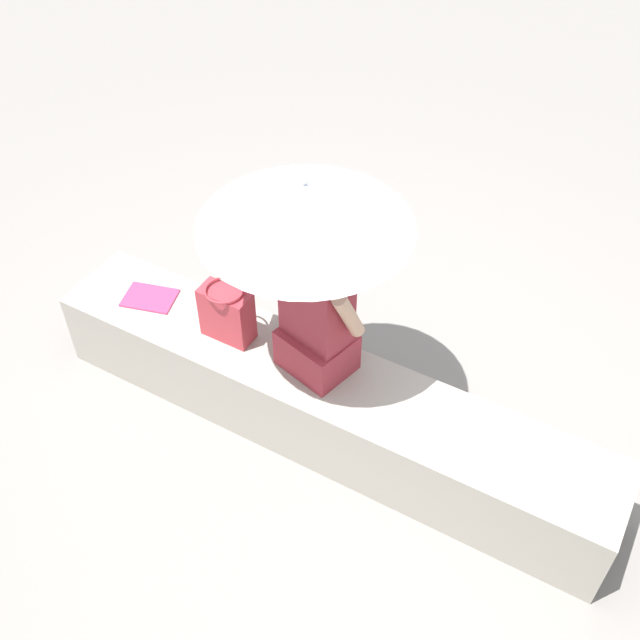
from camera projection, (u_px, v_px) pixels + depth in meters
name	position (u px, v px, depth m)	size (l,w,h in m)	color
ground_plane	(323.00, 431.00, 4.15)	(14.00, 14.00, 0.00)	gray
stone_bench	(323.00, 404.00, 3.99)	(3.05, 0.50, 0.46)	#A8A093
person_seated	(317.00, 309.00, 3.60)	(0.50, 0.36, 0.90)	#992D38
parasol	(305.00, 206.00, 3.29)	(0.98, 0.98, 1.06)	#B7B7BC
handbag_black	(227.00, 313.00, 3.92)	(0.27, 0.20, 0.32)	#B2333D
magazine	(150.00, 298.00, 4.22)	(0.28, 0.20, 0.01)	#D83866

